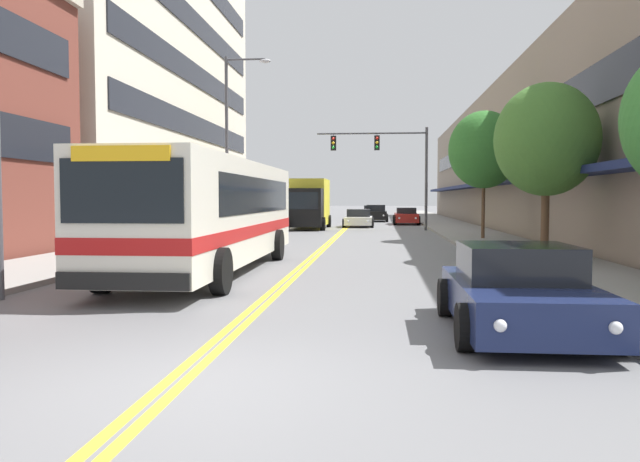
{
  "coord_description": "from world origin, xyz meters",
  "views": [
    {
      "loc": [
        2.23,
        -6.67,
        2.03
      ],
      "look_at": [
        -0.87,
        26.2,
        0.29
      ],
      "focal_mm": 35.0,
      "sensor_mm": 36.0,
      "label": 1
    }
  ],
  "objects_px": {
    "car_white_moving_second": "(359,219)",
    "box_truck": "(309,204)",
    "fire_hydrant": "(555,268)",
    "traffic_signal_mast": "(388,157)",
    "car_black_moving_lead": "(376,214)",
    "street_tree_right_far": "(484,150)",
    "car_silver_parked_left_near": "(266,223)",
    "city_bus": "(213,210)",
    "car_champagne_moving_third": "(371,212)",
    "street_tree_right_mid": "(546,140)",
    "street_lamp_left_near": "(5,48)",
    "street_lamp_left_far": "(232,133)",
    "car_red_parked_right_mid": "(406,216)",
    "car_navy_parked_right_foreground": "(519,292)"
  },
  "relations": [
    {
      "from": "city_bus",
      "to": "car_red_parked_right_mid",
      "type": "relative_size",
      "value": 2.66
    },
    {
      "from": "city_bus",
      "to": "traffic_signal_mast",
      "type": "bearing_deg",
      "value": 77.13
    },
    {
      "from": "car_navy_parked_right_foreground",
      "to": "street_lamp_left_far",
      "type": "distance_m",
      "value": 23.38
    },
    {
      "from": "car_black_moving_lead",
      "to": "car_champagne_moving_third",
      "type": "xyz_separation_m",
      "value": [
        -0.54,
        11.66,
        -0.07
      ]
    },
    {
      "from": "car_red_parked_right_mid",
      "to": "traffic_signal_mast",
      "type": "height_order",
      "value": "traffic_signal_mast"
    },
    {
      "from": "car_champagne_moving_third",
      "to": "street_tree_right_far",
      "type": "relative_size",
      "value": 0.7
    },
    {
      "from": "car_silver_parked_left_near",
      "to": "car_white_moving_second",
      "type": "bearing_deg",
      "value": 58.75
    },
    {
      "from": "city_bus",
      "to": "fire_hydrant",
      "type": "relative_size",
      "value": 14.27
    },
    {
      "from": "box_truck",
      "to": "city_bus",
      "type": "bearing_deg",
      "value": -89.96
    },
    {
      "from": "fire_hydrant",
      "to": "car_white_moving_second",
      "type": "bearing_deg",
      "value": 99.53
    },
    {
      "from": "street_lamp_left_near",
      "to": "street_lamp_left_far",
      "type": "xyz_separation_m",
      "value": [
        0.05,
        18.82,
        0.31
      ]
    },
    {
      "from": "city_bus",
      "to": "fire_hydrant",
      "type": "bearing_deg",
      "value": -22.46
    },
    {
      "from": "street_tree_right_mid",
      "to": "street_lamp_left_far",
      "type": "bearing_deg",
      "value": 141.74
    },
    {
      "from": "city_bus",
      "to": "street_tree_right_far",
      "type": "height_order",
      "value": "street_tree_right_far"
    },
    {
      "from": "box_truck",
      "to": "fire_hydrant",
      "type": "height_order",
      "value": "box_truck"
    },
    {
      "from": "car_champagne_moving_third",
      "to": "car_navy_parked_right_foreground",
      "type": "bearing_deg",
      "value": -87.05
    },
    {
      "from": "car_navy_parked_right_foreground",
      "to": "car_silver_parked_left_near",
      "type": "bearing_deg",
      "value": 108.34
    },
    {
      "from": "box_truck",
      "to": "fire_hydrant",
      "type": "relative_size",
      "value": 7.78
    },
    {
      "from": "car_white_moving_second",
      "to": "car_black_moving_lead",
      "type": "bearing_deg",
      "value": 83.8
    },
    {
      "from": "car_silver_parked_left_near",
      "to": "traffic_signal_mast",
      "type": "xyz_separation_m",
      "value": [
        7.09,
        4.02,
        4.04
      ]
    },
    {
      "from": "car_navy_parked_right_foreground",
      "to": "street_tree_right_mid",
      "type": "distance_m",
      "value": 11.91
    },
    {
      "from": "car_champagne_moving_third",
      "to": "street_lamp_left_far",
      "type": "distance_m",
      "value": 36.68
    },
    {
      "from": "box_truck",
      "to": "traffic_signal_mast",
      "type": "relative_size",
      "value": 0.95
    },
    {
      "from": "traffic_signal_mast",
      "to": "street_lamp_left_near",
      "type": "bearing_deg",
      "value": -105.73
    },
    {
      "from": "car_white_moving_second",
      "to": "box_truck",
      "type": "distance_m",
      "value": 4.43
    },
    {
      "from": "car_red_parked_right_mid",
      "to": "car_white_moving_second",
      "type": "bearing_deg",
      "value": -126.92
    },
    {
      "from": "car_champagne_moving_third",
      "to": "traffic_signal_mast",
      "type": "height_order",
      "value": "traffic_signal_mast"
    },
    {
      "from": "street_lamp_left_near",
      "to": "car_black_moving_lead",
      "type": "bearing_deg",
      "value": 80.69
    },
    {
      "from": "car_white_moving_second",
      "to": "box_truck",
      "type": "bearing_deg",
      "value": -138.58
    },
    {
      "from": "car_white_moving_second",
      "to": "street_tree_right_mid",
      "type": "height_order",
      "value": "street_tree_right_mid"
    },
    {
      "from": "box_truck",
      "to": "street_tree_right_far",
      "type": "bearing_deg",
      "value": -49.32
    },
    {
      "from": "city_bus",
      "to": "traffic_signal_mast",
      "type": "relative_size",
      "value": 1.74
    },
    {
      "from": "city_bus",
      "to": "car_silver_parked_left_near",
      "type": "bearing_deg",
      "value": 95.82
    },
    {
      "from": "car_black_moving_lead",
      "to": "box_truck",
      "type": "relative_size",
      "value": 0.68
    },
    {
      "from": "car_red_parked_right_mid",
      "to": "street_lamp_left_near",
      "type": "xyz_separation_m",
      "value": [
        -9.42,
        -37.04,
        4.36
      ]
    },
    {
      "from": "car_navy_parked_right_foreground",
      "to": "fire_hydrant",
      "type": "distance_m",
      "value": 4.23
    },
    {
      "from": "car_red_parked_right_mid",
      "to": "car_champagne_moving_third",
      "type": "height_order",
      "value": "car_red_parked_right_mid"
    },
    {
      "from": "car_navy_parked_right_foreground",
      "to": "traffic_signal_mast",
      "type": "xyz_separation_m",
      "value": [
        -1.54,
        30.05,
        4.04
      ]
    },
    {
      "from": "car_black_moving_lead",
      "to": "street_tree_right_far",
      "type": "xyz_separation_m",
      "value": [
        5.18,
        -24.57,
        3.65
      ]
    },
    {
      "from": "street_tree_right_mid",
      "to": "fire_hydrant",
      "type": "relative_size",
      "value": 6.55
    },
    {
      "from": "car_silver_parked_left_near",
      "to": "street_lamp_left_near",
      "type": "bearing_deg",
      "value": -91.88
    },
    {
      "from": "street_lamp_left_far",
      "to": "street_tree_right_mid",
      "type": "relative_size",
      "value": 1.61
    },
    {
      "from": "car_white_moving_second",
      "to": "street_tree_right_far",
      "type": "xyz_separation_m",
      "value": [
        6.34,
        -13.95,
        3.73
      ]
    },
    {
      "from": "car_white_moving_second",
      "to": "street_tree_right_mid",
      "type": "relative_size",
      "value": 0.75
    },
    {
      "from": "car_silver_parked_left_near",
      "to": "traffic_signal_mast",
      "type": "bearing_deg",
      "value": 29.57
    },
    {
      "from": "car_navy_parked_right_foreground",
      "to": "street_lamp_left_far",
      "type": "height_order",
      "value": "street_lamp_left_far"
    },
    {
      "from": "traffic_signal_mast",
      "to": "street_tree_right_mid",
      "type": "height_order",
      "value": "traffic_signal_mast"
    },
    {
      "from": "car_white_moving_second",
      "to": "street_tree_right_mid",
      "type": "xyz_separation_m",
      "value": [
        6.74,
        -23.44,
        3.32
      ]
    },
    {
      "from": "car_white_moving_second",
      "to": "car_navy_parked_right_foreground",
      "type": "bearing_deg",
      "value": -84.15
    },
    {
      "from": "city_bus",
      "to": "car_black_moving_lead",
      "type": "bearing_deg",
      "value": 83.41
    }
  ]
}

